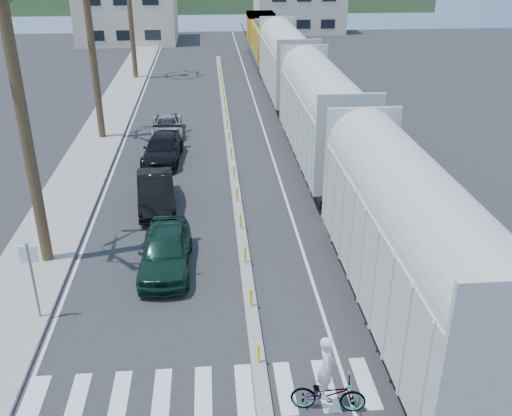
{
  "coord_description": "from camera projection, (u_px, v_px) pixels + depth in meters",
  "views": [
    {
      "loc": [
        -1.24,
        -14.76,
        11.93
      ],
      "look_at": [
        0.53,
        6.19,
        2.0
      ],
      "focal_mm": 40.0,
      "sensor_mm": 36.0,
      "label": 1
    }
  ],
  "objects": [
    {
      "name": "car_second",
      "position": [
        156.0,
        191.0,
        27.75
      ],
      "size": [
        2.71,
        5.26,
        1.62
      ],
      "primitive_type": "imported",
      "rotation": [
        0.0,
        0.0,
        0.1
      ],
      "color": "black",
      "rests_on": "ground"
    },
    {
      "name": "car_lead",
      "position": [
        165.0,
        250.0,
        22.46
      ],
      "size": [
        2.11,
        4.95,
        1.67
      ],
      "primitive_type": "imported",
      "rotation": [
        0.0,
        0.0,
        -0.02
      ],
      "color": "black",
      "rests_on": "ground"
    },
    {
      "name": "car_third",
      "position": [
        163.0,
        149.0,
        33.57
      ],
      "size": [
        2.78,
        5.44,
        1.5
      ],
      "primitive_type": "imported",
      "rotation": [
        0.0,
        0.0,
        -0.07
      ],
      "color": "black",
      "rests_on": "ground"
    },
    {
      "name": "rails",
      "position": [
        290.0,
        109.0,
        44.09
      ],
      "size": [
        1.56,
        100.0,
        0.06
      ],
      "color": "black",
      "rests_on": "ground"
    },
    {
      "name": "ground",
      "position": [
        256.0,
        345.0,
        18.49
      ],
      "size": [
        140.0,
        140.0,
        0.0
      ],
      "primitive_type": "plane",
      "color": "#28282B",
      "rests_on": "ground"
    },
    {
      "name": "lane_markings",
      "position": [
        197.0,
        123.0,
        40.85
      ],
      "size": [
        9.42,
        90.0,
        0.01
      ],
      "color": "silver",
      "rests_on": "ground"
    },
    {
      "name": "cyclist",
      "position": [
        328.0,
        387.0,
        15.66
      ],
      "size": [
        1.44,
        2.33,
        2.45
      ],
      "rotation": [
        0.0,
        0.0,
        1.4
      ],
      "color": "#9EA0A5",
      "rests_on": "ground"
    },
    {
      "name": "car_rear",
      "position": [
        167.0,
        125.0,
        38.28
      ],
      "size": [
        2.45,
        4.61,
        1.23
      ],
      "primitive_type": "imported",
      "rotation": [
        0.0,
        0.0,
        0.05
      ],
      "color": "#B1B4B6",
      "rests_on": "ground"
    },
    {
      "name": "freight_train",
      "position": [
        305.0,
        93.0,
        36.96
      ],
      "size": [
        3.0,
        60.94,
        5.85
      ],
      "color": "beige",
      "rests_on": "ground"
    },
    {
      "name": "sidewalk",
      "position": [
        107.0,
        124.0,
        40.33
      ],
      "size": [
        3.0,
        90.0,
        0.15
      ],
      "primitive_type": "cube",
      "color": "gray",
      "rests_on": "ground"
    },
    {
      "name": "crosswalk",
      "position": [
        261.0,
        389.0,
        16.68
      ],
      "size": [
        14.0,
        2.2,
        0.01
      ],
      "primitive_type": "cube",
      "color": "silver",
      "rests_on": "ground"
    },
    {
      "name": "street_sign",
      "position": [
        32.0,
        271.0,
        18.89
      ],
      "size": [
        0.6,
        0.08,
        3.0
      ],
      "color": "slate",
      "rests_on": "ground"
    },
    {
      "name": "median",
      "position": [
        229.0,
        144.0,
        36.43
      ],
      "size": [
        0.45,
        60.0,
        0.85
      ],
      "color": "gray",
      "rests_on": "ground"
    }
  ]
}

